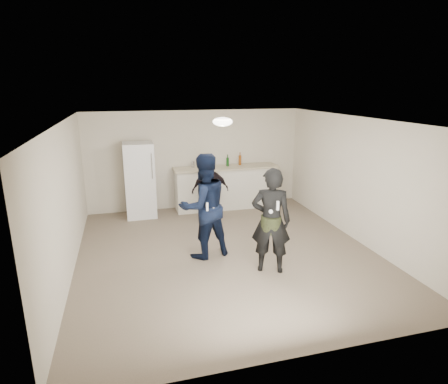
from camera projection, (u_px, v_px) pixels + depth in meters
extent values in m
plane|color=#6B5B4C|center=(227.00, 252.00, 7.17)|extent=(6.00, 6.00, 0.00)
plane|color=silver|center=(227.00, 120.00, 6.49)|extent=(6.00, 6.00, 0.00)
plane|color=beige|center=(196.00, 160.00, 9.62)|extent=(6.00, 0.00, 6.00)
plane|color=beige|center=(301.00, 261.00, 4.04)|extent=(6.00, 0.00, 6.00)
plane|color=beige|center=(66.00, 201.00, 6.14)|extent=(0.00, 6.00, 6.00)
plane|color=beige|center=(358.00, 180.00, 7.52)|extent=(0.00, 6.00, 6.00)
cube|color=silver|center=(226.00, 188.00, 9.69)|extent=(2.60, 0.56, 1.05)
cube|color=beige|center=(226.00, 168.00, 9.54)|extent=(2.68, 0.64, 0.04)
cube|color=white|center=(140.00, 180.00, 8.98)|extent=(0.70, 0.70, 1.80)
cylinder|color=silver|center=(152.00, 166.00, 8.59)|extent=(0.02, 0.02, 0.60)
ellipsoid|color=white|center=(223.00, 122.00, 6.78)|extent=(0.36, 0.36, 0.16)
cylinder|color=silver|center=(193.00, 164.00, 9.43)|extent=(0.08, 0.08, 0.17)
imported|color=#0E1B3A|center=(204.00, 206.00, 6.79)|extent=(1.10, 0.95, 1.94)
imported|color=black|center=(271.00, 221.00, 6.24)|extent=(0.78, 0.66, 1.81)
cylinder|color=#2F3919|center=(271.00, 224.00, 6.25)|extent=(0.34, 0.34, 0.28)
imported|color=black|center=(210.00, 190.00, 8.68)|extent=(0.87, 0.38, 1.48)
cube|color=white|center=(207.00, 207.00, 6.51)|extent=(0.04, 0.04, 0.15)
sphere|color=white|center=(213.00, 209.00, 6.58)|extent=(0.07, 0.07, 0.07)
cube|color=silver|center=(278.00, 206.00, 5.91)|extent=(0.04, 0.04, 0.15)
sphere|color=white|center=(271.00, 212.00, 5.94)|extent=(0.07, 0.07, 0.07)
cylinder|color=brown|center=(240.00, 160.00, 9.73)|extent=(0.07, 0.07, 0.25)
cylinder|color=#113C19|center=(208.00, 162.00, 9.52)|extent=(0.06, 0.06, 0.26)
cylinder|color=brown|center=(207.00, 165.00, 9.25)|extent=(0.08, 0.08, 0.21)
cylinder|color=#144614|center=(228.00, 162.00, 9.58)|extent=(0.07, 0.07, 0.22)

